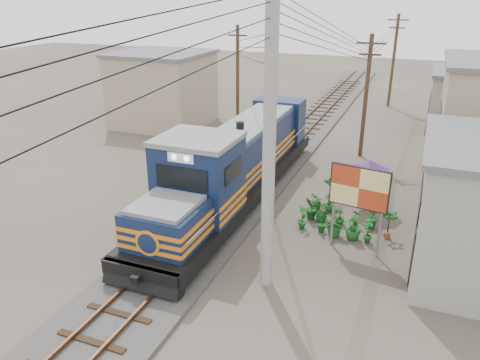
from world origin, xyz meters
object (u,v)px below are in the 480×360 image
at_px(billboard, 359,190).
at_px(vendor, 369,189).
at_px(locomotive, 235,165).
at_px(market_umbrella, 369,166).

height_order(billboard, vendor, billboard).
relative_size(locomotive, market_umbrella, 7.03).
height_order(billboard, market_umbrella, billboard).
distance_m(market_umbrella, vendor, 1.22).
bearing_deg(billboard, locomotive, 165.68).
bearing_deg(vendor, locomotive, -4.74).
bearing_deg(locomotive, market_umbrella, 14.14).
bearing_deg(vendor, market_umbrella, 48.48).
xyz_separation_m(locomotive, market_umbrella, (5.78, 1.46, 0.27)).
bearing_deg(market_umbrella, locomotive, -165.86).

